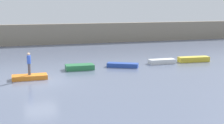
{
  "coord_description": "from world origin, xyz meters",
  "views": [
    {
      "loc": [
        -1.86,
        -25.28,
        6.01
      ],
      "look_at": [
        6.61,
        2.03,
        0.86
      ],
      "focal_mm": 51.36,
      "sensor_mm": 36.0,
      "label": 1
    }
  ],
  "objects": [
    {
      "name": "embankment_wall",
      "position": [
        0.0,
        23.95,
        1.55
      ],
      "size": [
        80.0,
        1.2,
        3.09
      ],
      "primitive_type": "cube",
      "color": "gray",
      "rests_on": "ground_plane"
    },
    {
      "name": "rowboat_blue",
      "position": [
        8.19,
        3.61,
        0.2
      ],
      "size": [
        3.08,
        2.22,
        0.4
      ],
      "primitive_type": "cube",
      "rotation": [
        0.0,
        0.0,
        -0.49
      ],
      "color": "#2B4CAD",
      "rests_on": "ground_plane"
    },
    {
      "name": "rowboat_orange",
      "position": [
        -0.74,
        0.99,
        0.18
      ],
      "size": [
        2.8,
        1.17,
        0.36
      ],
      "primitive_type": "cube",
      "rotation": [
        0.0,
        0.0,
        0.0
      ],
      "color": "orange",
      "rests_on": "ground_plane"
    },
    {
      "name": "rowboat_yellow",
      "position": [
        16.4,
        4.22,
        0.26
      ],
      "size": [
        3.37,
        1.22,
        0.53
      ],
      "primitive_type": "cube",
      "rotation": [
        0.0,
        0.0,
        -0.07
      ],
      "color": "gold",
      "rests_on": "ground_plane"
    },
    {
      "name": "person_blue_shirt",
      "position": [
        -0.74,
        0.99,
        1.38
      ],
      "size": [
        0.32,
        0.32,
        1.82
      ],
      "color": "#4C4C56",
      "rests_on": "rowboat_orange"
    },
    {
      "name": "rowboat_green",
      "position": [
        3.94,
        3.65,
        0.24
      ],
      "size": [
        2.67,
        1.4,
        0.48
      ],
      "primitive_type": "cube",
      "rotation": [
        0.0,
        0.0,
        -0.04
      ],
      "color": "#2D7F47",
      "rests_on": "ground_plane"
    },
    {
      "name": "rowboat_white",
      "position": [
        12.65,
        4.18,
        0.23
      ],
      "size": [
        2.77,
        1.04,
        0.46
      ],
      "primitive_type": "cube",
      "rotation": [
        0.0,
        0.0,
        -0.02
      ],
      "color": "white",
      "rests_on": "ground_plane"
    },
    {
      "name": "ground_plane",
      "position": [
        0.0,
        0.0,
        0.0
      ],
      "size": [
        120.0,
        120.0,
        0.0
      ],
      "primitive_type": "plane",
      "color": "slate"
    }
  ]
}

